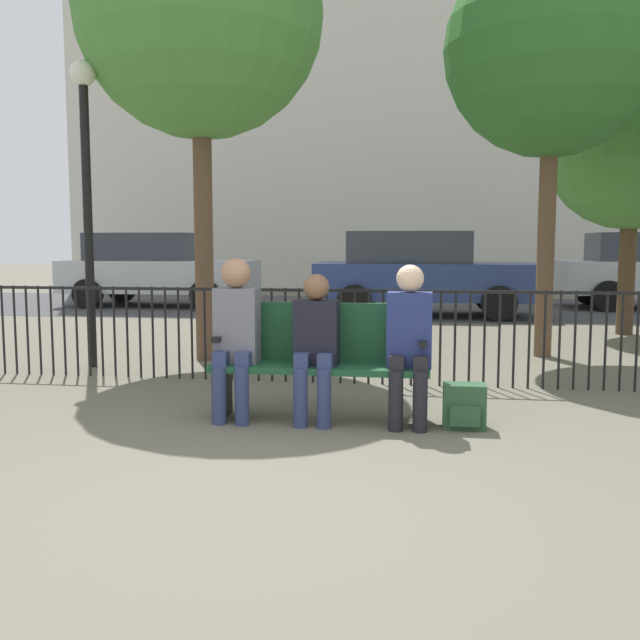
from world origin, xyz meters
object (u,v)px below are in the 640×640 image
Objects in this scene: seated_person_1 at (316,340)px; tree_0 at (633,143)px; seated_person_2 at (409,336)px; parked_car_0 at (421,272)px; backpack at (464,406)px; park_bench at (321,357)px; lamp_post at (86,165)px; parked_car_1 at (156,268)px; seated_person_0 at (236,329)px; tree_2 at (200,14)px; tree_1 at (553,49)px.

tree_0 is at bearing 57.44° from seated_person_1.
seated_person_2 is 0.29× the size of parked_car_0.
backpack is 8.54m from parked_car_0.
tree_0 reaches higher than park_bench.
park_bench is at bearing -34.27° from lamp_post.
parked_car_0 is (3.64, 6.37, -1.42)m from lamp_post.
seated_person_2 is at bearing 0.34° from seated_person_1.
parked_car_0 reaches higher than seated_person_1.
tree_0 is 1.00× the size of parked_car_1.
backpack is at bearing -27.89° from lamp_post.
seated_person_2 is 11.36m from parked_car_1.
parked_car_1 is at bearing 120.85° from seated_person_2.
seated_person_0 is at bearing -43.15° from lamp_post.
tree_0 is at bearing -37.77° from parked_car_0.
parked_car_1 reaches higher than seated_person_2.
parked_car_1 is at bearing 118.06° from park_bench.
lamp_post is (-2.89, 2.12, 1.61)m from seated_person_1.
backpack is 0.08× the size of parked_car_0.
seated_person_2 is at bearing -0.10° from seated_person_0.
park_bench is 0.31× the size of tree_2.
seated_person_1 is 5.26m from tree_1.
park_bench is 7.47m from tree_0.
seated_person_0 reaches higher than seated_person_2.
tree_1 is 5.82m from parked_car_0.
tree_2 is 1.61× the size of lamp_post.
seated_person_1 is 0.94× the size of seated_person_2.
seated_person_1 reaches higher than backpack.
seated_person_1 is 0.23× the size of tree_1.
seated_person_1 is at bearing -36.24° from lamp_post.
parked_car_0 is at bearing 85.07° from park_bench.
backpack is 5.02m from lamp_post.
backpack is 7.20m from tree_0.
parked_car_0 is (2.52, 5.71, -3.17)m from tree_2.
seated_person_1 is 3.93m from lamp_post.
tree_0 is 7.86m from lamp_post.
backpack is (1.14, -0.01, -0.48)m from seated_person_1.
backpack is at bearing -7.43° from park_bench.
tree_0 is 3.00m from tree_1.
tree_1 reaches higher than seated_person_2.
park_bench is 0.51× the size of lamp_post.
tree_0 is 0.77× the size of tree_2.
tree_0 is (3.15, 6.06, 2.20)m from seated_person_2.
parked_car_1 reaches higher than backpack.
parked_car_0 reaches higher than park_bench.
tree_1 is 1.19× the size of parked_car_0.
lamp_post is 0.80× the size of parked_car_0.
seated_person_0 is at bearing -169.39° from park_bench.
backpack is 0.10× the size of lamp_post.
tree_2 is (-1.80, 2.65, 3.52)m from park_bench.
parked_car_0 is at bearing 92.64° from backpack.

